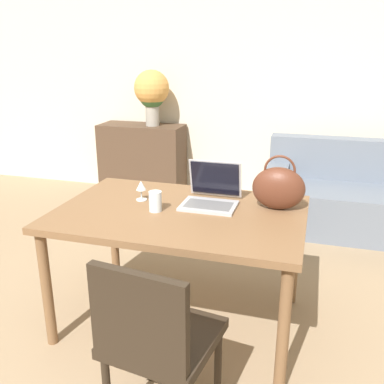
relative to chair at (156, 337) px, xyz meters
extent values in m
cube|color=beige|center=(-0.24, 3.30, 0.85)|extent=(10.00, 0.06, 2.70)
cube|color=brown|center=(-0.16, 0.81, 0.23)|extent=(1.43, 0.96, 0.04)
cylinder|color=brown|center=(-0.81, 0.39, -0.14)|extent=(0.06, 0.06, 0.71)
cylinder|color=brown|center=(0.50, 0.39, -0.14)|extent=(0.06, 0.06, 0.71)
cylinder|color=brown|center=(-0.81, 1.23, -0.14)|extent=(0.06, 0.06, 0.71)
cylinder|color=brown|center=(0.50, 1.23, -0.14)|extent=(0.06, 0.06, 0.71)
cube|color=#2D2319|center=(0.01, 0.07, -0.05)|extent=(0.50, 0.50, 0.05)
cube|color=#2D2319|center=(-0.02, -0.13, 0.17)|extent=(0.42, 0.10, 0.40)
cylinder|color=#2D2319|center=(-0.15, 0.28, -0.29)|extent=(0.04, 0.04, 0.42)
cylinder|color=#2D2319|center=(0.22, 0.23, -0.29)|extent=(0.04, 0.04, 0.42)
cube|color=slate|center=(0.98, 2.62, -0.29)|extent=(1.69, 0.81, 0.42)
cube|color=slate|center=(0.98, 2.93, 0.12)|extent=(1.69, 0.20, 0.40)
cube|color=slate|center=(0.23, 2.62, -0.22)|extent=(0.20, 0.81, 0.56)
cube|color=#4C3828|center=(-1.34, 3.03, -0.08)|extent=(0.95, 0.40, 0.83)
cube|color=#ADADB2|center=(-0.01, 0.91, 0.26)|extent=(0.32, 0.24, 0.02)
cube|color=slate|center=(-0.01, 0.91, 0.27)|extent=(0.28, 0.16, 0.00)
cube|color=#ADADB2|center=(-0.01, 1.07, 0.38)|extent=(0.32, 0.07, 0.24)
cube|color=black|center=(-0.01, 1.06, 0.38)|extent=(0.30, 0.06, 0.21)
cylinder|color=silver|center=(-0.29, 0.76, 0.31)|extent=(0.07, 0.07, 0.12)
cylinder|color=silver|center=(-0.44, 0.91, 0.25)|extent=(0.07, 0.07, 0.01)
cylinder|color=silver|center=(-0.44, 0.91, 0.29)|extent=(0.01, 0.01, 0.06)
cone|color=silver|center=(-0.44, 0.91, 0.35)|extent=(0.06, 0.06, 0.06)
ellipsoid|color=#592D1E|center=(0.38, 1.00, 0.38)|extent=(0.30, 0.15, 0.25)
torus|color=#592D1E|center=(0.38, 1.00, 0.48)|extent=(0.18, 0.01, 0.18)
cylinder|color=#9E998E|center=(-1.19, 3.02, 0.47)|extent=(0.15, 0.15, 0.27)
sphere|color=#3D6B38|center=(-1.19, 3.02, 0.67)|extent=(0.29, 0.29, 0.29)
sphere|color=#D6994C|center=(-1.19, 3.02, 0.74)|extent=(0.38, 0.38, 0.38)
camera|label=1|loc=(0.57, -1.39, 1.14)|focal=40.00mm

